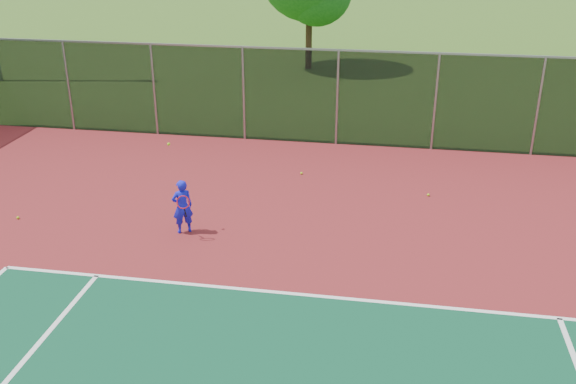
% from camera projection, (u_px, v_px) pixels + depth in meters
% --- Properties ---
extents(court_apron, '(30.00, 20.00, 0.02)m').
position_uv_depth(court_apron, '(451.00, 341.00, 11.11)').
color(court_apron, maroon).
rests_on(court_apron, ground).
extents(fence_back, '(30.00, 0.06, 3.03)m').
position_uv_depth(fence_back, '(435.00, 101.00, 19.53)').
color(fence_back, black).
rests_on(fence_back, court_apron).
extents(tennis_player, '(0.59, 0.67, 2.14)m').
position_uv_depth(tennis_player, '(182.00, 206.00, 14.64)').
color(tennis_player, '#1618D6').
rests_on(tennis_player, court_apron).
extents(practice_ball_1, '(0.07, 0.07, 0.07)m').
position_uv_depth(practice_ball_1, '(18.00, 218.00, 15.52)').
color(practice_ball_1, '#A8CA17').
rests_on(practice_ball_1, court_apron).
extents(practice_ball_2, '(0.07, 0.07, 0.07)m').
position_uv_depth(practice_ball_2, '(301.00, 173.00, 18.17)').
color(practice_ball_2, '#A8CA17').
rests_on(practice_ball_2, court_apron).
extents(practice_ball_3, '(0.07, 0.07, 0.07)m').
position_uv_depth(practice_ball_3, '(428.00, 195.00, 16.78)').
color(practice_ball_3, '#A8CA17').
rests_on(practice_ball_3, court_apron).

